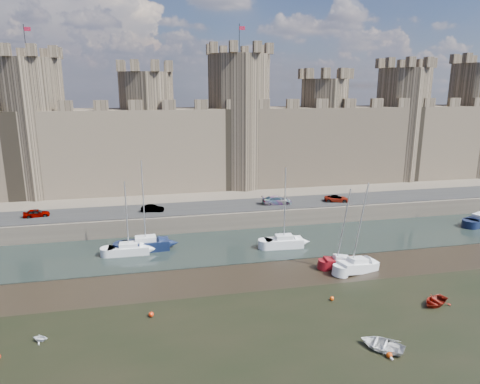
{
  "coord_description": "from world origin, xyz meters",
  "views": [
    {
      "loc": [
        -13.91,
        -27.38,
        20.27
      ],
      "look_at": [
        -3.41,
        22.0,
        7.71
      ],
      "focal_mm": 32.0,
      "sensor_mm": 36.0,
      "label": 1
    }
  ],
  "objects_px": {
    "car_2": "(277,200)",
    "sailboat_2": "(284,242)",
    "sailboat_4": "(341,262)",
    "sailboat_5": "(357,265)",
    "car_1": "(152,209)",
    "sailboat_1": "(146,244)",
    "car_3": "(337,199)",
    "car_0": "(36,213)",
    "sailboat_0": "(129,249)"
  },
  "relations": [
    {
      "from": "car_2",
      "to": "sailboat_2",
      "type": "height_order",
      "value": "sailboat_2"
    },
    {
      "from": "sailboat_4",
      "to": "sailboat_5",
      "type": "relative_size",
      "value": 0.92
    },
    {
      "from": "sailboat_2",
      "to": "car_1",
      "type": "bearing_deg",
      "value": 148.3
    },
    {
      "from": "sailboat_2",
      "to": "sailboat_5",
      "type": "distance_m",
      "value": 10.45
    },
    {
      "from": "car_2",
      "to": "sailboat_1",
      "type": "distance_m",
      "value": 21.85
    },
    {
      "from": "car_3",
      "to": "car_2",
      "type": "bearing_deg",
      "value": 103.16
    },
    {
      "from": "car_0",
      "to": "sailboat_1",
      "type": "height_order",
      "value": "sailboat_1"
    },
    {
      "from": "car_1",
      "to": "sailboat_2",
      "type": "bearing_deg",
      "value": -114.74
    },
    {
      "from": "sailboat_1",
      "to": "sailboat_0",
      "type": "bearing_deg",
      "value": -160.59
    },
    {
      "from": "car_1",
      "to": "sailboat_5",
      "type": "xyz_separation_m",
      "value": [
        22.17,
        -19.93,
        -2.3
      ]
    },
    {
      "from": "car_0",
      "to": "car_2",
      "type": "bearing_deg",
      "value": -98.04
    },
    {
      "from": "car_1",
      "to": "sailboat_5",
      "type": "relative_size",
      "value": 0.32
    },
    {
      "from": "sailboat_1",
      "to": "car_3",
      "type": "bearing_deg",
      "value": 12.77
    },
    {
      "from": "car_3",
      "to": "sailboat_5",
      "type": "height_order",
      "value": "sailboat_5"
    },
    {
      "from": "car_2",
      "to": "sailboat_0",
      "type": "distance_m",
      "value": 24.08
    },
    {
      "from": "car_1",
      "to": "sailboat_0",
      "type": "bearing_deg",
      "value": 171.88
    },
    {
      "from": "car_0",
      "to": "sailboat_1",
      "type": "distance_m",
      "value": 17.7
    },
    {
      "from": "car_1",
      "to": "car_2",
      "type": "relative_size",
      "value": 0.71
    },
    {
      "from": "car_3",
      "to": "sailboat_0",
      "type": "bearing_deg",
      "value": 122.58
    },
    {
      "from": "sailboat_2",
      "to": "sailboat_4",
      "type": "relative_size",
      "value": 1.11
    },
    {
      "from": "sailboat_2",
      "to": "sailboat_5",
      "type": "xyz_separation_m",
      "value": [
        5.86,
        -8.65,
        -0.09
      ]
    },
    {
      "from": "car_3",
      "to": "sailboat_0",
      "type": "distance_m",
      "value": 32.94
    },
    {
      "from": "car_2",
      "to": "sailboat_1",
      "type": "height_order",
      "value": "sailboat_1"
    },
    {
      "from": "sailboat_1",
      "to": "sailboat_4",
      "type": "xyz_separation_m",
      "value": [
        21.86,
        -10.05,
        -0.18
      ]
    },
    {
      "from": "sailboat_0",
      "to": "sailboat_1",
      "type": "xyz_separation_m",
      "value": [
        2.06,
        0.85,
        0.14
      ]
    },
    {
      "from": "car_2",
      "to": "sailboat_4",
      "type": "relative_size",
      "value": 0.49
    },
    {
      "from": "car_1",
      "to": "sailboat_1",
      "type": "bearing_deg",
      "value": -176.94
    },
    {
      "from": "car_3",
      "to": "sailboat_0",
      "type": "height_order",
      "value": "sailboat_0"
    },
    {
      "from": "car_1",
      "to": "sailboat_0",
      "type": "xyz_separation_m",
      "value": [
        -3.1,
        -9.52,
        -2.3
      ]
    },
    {
      "from": "car_1",
      "to": "car_3",
      "type": "height_order",
      "value": "car_1"
    },
    {
      "from": "sailboat_1",
      "to": "sailboat_4",
      "type": "bearing_deg",
      "value": -27.69
    },
    {
      "from": "car_0",
      "to": "car_2",
      "type": "xyz_separation_m",
      "value": [
        34.61,
        -0.62,
        0.08
      ]
    },
    {
      "from": "car_0",
      "to": "car_2",
      "type": "height_order",
      "value": "car_2"
    },
    {
      "from": "sailboat_2",
      "to": "sailboat_4",
      "type": "bearing_deg",
      "value": -55.85
    },
    {
      "from": "car_3",
      "to": "sailboat_4",
      "type": "relative_size",
      "value": 0.41
    },
    {
      "from": "sailboat_0",
      "to": "sailboat_5",
      "type": "bearing_deg",
      "value": -21.48
    },
    {
      "from": "sailboat_4",
      "to": "sailboat_1",
      "type": "bearing_deg",
      "value": 159.93
    },
    {
      "from": "car_1",
      "to": "sailboat_4",
      "type": "xyz_separation_m",
      "value": [
        20.81,
        -18.72,
        -2.33
      ]
    },
    {
      "from": "car_1",
      "to": "sailboat_4",
      "type": "height_order",
      "value": "sailboat_4"
    },
    {
      "from": "car_3",
      "to": "sailboat_1",
      "type": "xyz_separation_m",
      "value": [
        -29.49,
        -8.33,
        -2.15
      ]
    },
    {
      "from": "car_3",
      "to": "sailboat_4",
      "type": "bearing_deg",
      "value": 173.79
    },
    {
      "from": "sailboat_2",
      "to": "sailboat_4",
      "type": "xyz_separation_m",
      "value": [
        4.5,
        -7.44,
        -0.13
      ]
    },
    {
      "from": "sailboat_5",
      "to": "sailboat_2",
      "type": "bearing_deg",
      "value": 109.85
    },
    {
      "from": "car_0",
      "to": "sailboat_2",
      "type": "xyz_separation_m",
      "value": [
        32.13,
        -12.1,
        -2.25
      ]
    },
    {
      "from": "sailboat_1",
      "to": "car_0",
      "type": "bearing_deg",
      "value": 144.28
    },
    {
      "from": "car_2",
      "to": "sailboat_0",
      "type": "height_order",
      "value": "sailboat_0"
    },
    {
      "from": "car_1",
      "to": "sailboat_2",
      "type": "relative_size",
      "value": 0.31
    },
    {
      "from": "sailboat_4",
      "to": "car_1",
      "type": "bearing_deg",
      "value": 142.65
    },
    {
      "from": "car_0",
      "to": "car_1",
      "type": "distance_m",
      "value": 15.84
    },
    {
      "from": "sailboat_5",
      "to": "sailboat_4",
      "type": "bearing_deg",
      "value": 124.18
    }
  ]
}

